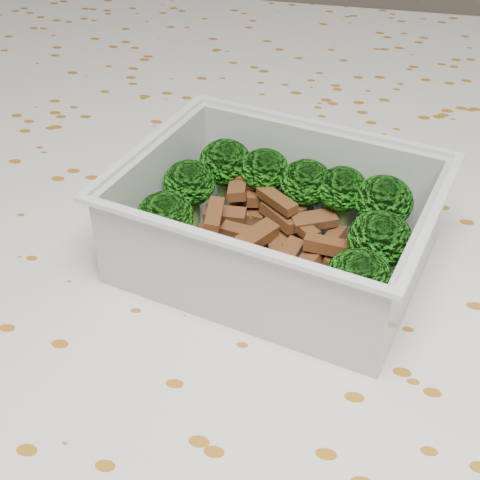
# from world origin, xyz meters

# --- Properties ---
(dining_table) EXTENTS (1.40, 0.90, 0.75)m
(dining_table) POSITION_xyz_m (0.00, 0.00, 0.67)
(dining_table) COLOR brown
(dining_table) RESTS_ON ground
(tablecloth) EXTENTS (1.46, 0.96, 0.19)m
(tablecloth) POSITION_xyz_m (0.00, 0.00, 0.72)
(tablecloth) COLOR silver
(tablecloth) RESTS_ON dining_table
(lunch_container) EXTENTS (0.20, 0.17, 0.06)m
(lunch_container) POSITION_xyz_m (0.02, 0.01, 0.78)
(lunch_container) COLOR silver
(lunch_container) RESTS_ON tablecloth
(broccoli_florets) EXTENTS (0.16, 0.13, 0.04)m
(broccoli_florets) POSITION_xyz_m (0.03, 0.03, 0.79)
(broccoli_florets) COLOR #608C3F
(broccoli_florets) RESTS_ON lunch_container
(meat_pile) EXTENTS (0.10, 0.08, 0.03)m
(meat_pile) POSITION_xyz_m (0.02, 0.03, 0.77)
(meat_pile) COLOR brown
(meat_pile) RESTS_ON lunch_container
(sausage) EXTENTS (0.15, 0.05, 0.03)m
(sausage) POSITION_xyz_m (0.02, -0.02, 0.77)
(sausage) COLOR #CB6E30
(sausage) RESTS_ON lunch_container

